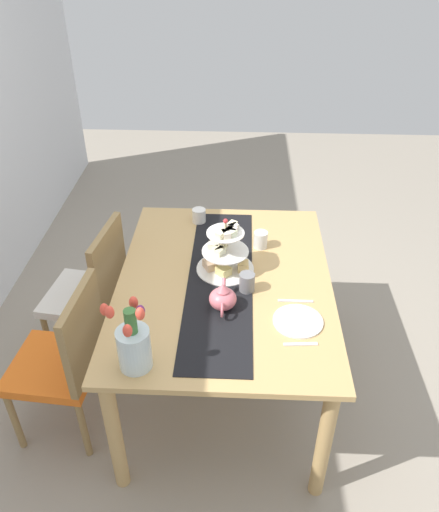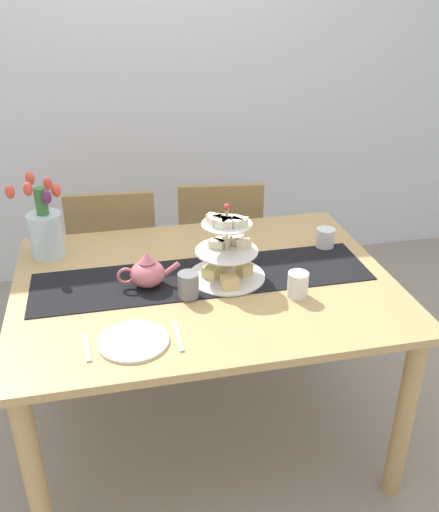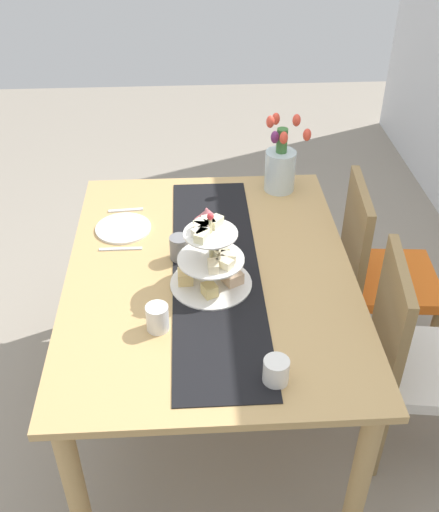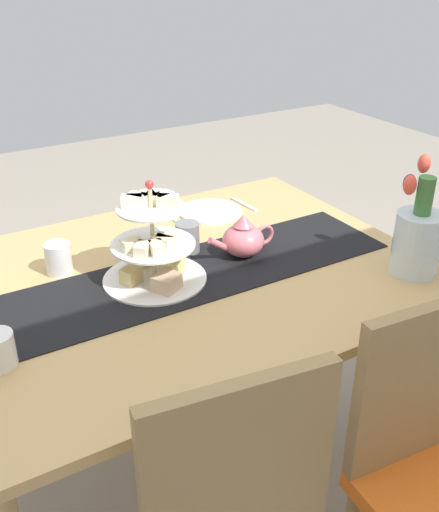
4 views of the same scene
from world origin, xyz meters
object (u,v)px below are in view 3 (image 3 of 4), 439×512
object	(u,v)px
teapot	(207,226)
mug_white_text	(157,318)
chair_right	(415,354)
knife_left	(121,249)
tulip_vase	(281,165)
cream_jug	(276,371)
fork_left	(126,210)
mug_grey	(180,248)
tiered_cake_stand	(211,262)
dining_table	(210,292)
chair_left	(377,268)
dinner_plate_left	(123,228)

from	to	relation	value
teapot	mug_white_text	xyz separation A→B (m)	(0.53, -0.19, -0.01)
chair_right	knife_left	bearing A→B (deg)	-108.77
tulip_vase	cream_jug	distance (m)	1.17
cream_jug	fork_left	world-z (taller)	cream_jug
teapot	mug_grey	size ratio (longest dim) A/B	2.51
cream_jug	tiered_cake_stand	bearing A→B (deg)	-160.07
dining_table	teapot	bearing A→B (deg)	180.00
chair_left	cream_jug	bearing A→B (deg)	-34.04
dinner_plate_left	teapot	bearing A→B (deg)	76.67
chair_left	fork_left	distance (m)	1.15
tulip_vase	fork_left	size ratio (longest dim) A/B	2.32
dinner_plate_left	mug_white_text	world-z (taller)	mug_white_text
teapot	mug_grey	xyz separation A→B (m)	(0.14, -0.11, -0.01)
dining_table	cream_jug	size ratio (longest dim) A/B	16.95
tiered_cake_stand	knife_left	distance (m)	0.44
dinner_plate_left	knife_left	distance (m)	0.15
tiered_cake_stand	knife_left	xyz separation A→B (m)	(-0.24, -0.35, -0.10)
cream_jug	fork_left	bearing A→B (deg)	-152.58
chair_left	cream_jug	world-z (taller)	chair_left
dinner_plate_left	mug_white_text	size ratio (longest dim) A/B	2.42
chair_left	mug_white_text	distance (m)	1.19
mug_white_text	mug_grey	bearing A→B (deg)	169.16
dining_table	cream_jug	distance (m)	0.61
dining_table	fork_left	size ratio (longest dim) A/B	9.60
chair_left	mug_grey	xyz separation A→B (m)	(0.24, -0.88, 0.32)
cream_jug	mug_grey	bearing A→B (deg)	-155.91
tulip_vase	dinner_plate_left	bearing A→B (deg)	-66.88
chair_left	teapot	xyz separation A→B (m)	(0.10, -0.77, 0.33)
tiered_cake_stand	cream_jug	distance (m)	0.51
dining_table	mug_white_text	xyz separation A→B (m)	(0.31, -0.19, 0.15)
chair_right	dinner_plate_left	world-z (taller)	chair_right
tiered_cake_stand	chair_right	bearing A→B (deg)	79.74
tiered_cake_stand	mug_grey	distance (m)	0.21
chair_right	mug_grey	distance (m)	0.99
tulip_vase	cream_jug	size ratio (longest dim) A/B	4.09
dining_table	chair_left	xyz separation A→B (m)	(-0.32, 0.77, -0.16)
fork_left	tulip_vase	bearing A→B (deg)	102.26
tulip_vase	mug_white_text	distance (m)	1.05
chair_left	knife_left	distance (m)	1.16
mug_grey	tulip_vase	bearing A→B (deg)	138.34
fork_left	chair_right	bearing A→B (deg)	59.05
cream_jug	dinner_plate_left	size ratio (longest dim) A/B	0.37
tiered_cake_stand	fork_left	world-z (taller)	tiered_cake_stand
dinner_plate_left	mug_grey	size ratio (longest dim) A/B	2.42
chair_left	tiered_cake_stand	size ratio (longest dim) A/B	2.99
teapot	mug_grey	distance (m)	0.18
chair_left	fork_left	xyz separation A→B (m)	(-0.13, -1.12, 0.27)
teapot	knife_left	distance (m)	0.36
mug_grey	mug_white_text	bearing A→B (deg)	-10.84
dining_table	knife_left	world-z (taller)	knife_left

